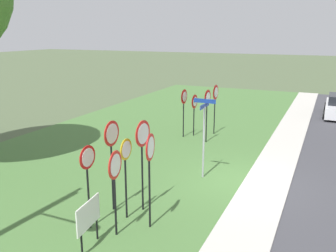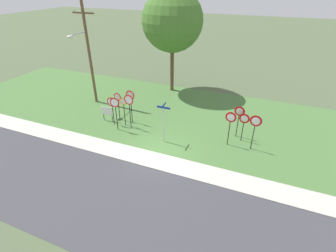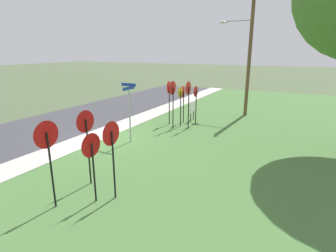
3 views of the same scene
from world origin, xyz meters
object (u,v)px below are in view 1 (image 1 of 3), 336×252
yield_sign_far_right (184,102)px  stop_sign_center_tall (143,145)px  stop_sign_far_center (150,160)px  stop_sign_far_left (88,170)px  yield_sign_near_left (208,103)px  stop_sign_near_right (112,146)px  yield_sign_near_right (216,97)px  stop_sign_near_left (126,162)px  notice_board (88,217)px  yield_sign_far_left (195,105)px  stop_sign_far_right (115,175)px  street_name_post (204,132)px

yield_sign_far_right → stop_sign_center_tall: bearing=-164.4°
stop_sign_far_center → stop_sign_far_left: bearing=106.0°
stop_sign_far_left → yield_sign_near_left: 9.07m
yield_sign_far_right → stop_sign_near_right: bearing=-170.5°
yield_sign_near_right → yield_sign_near_left: bearing=-173.6°
stop_sign_near_left → notice_board: stop_sign_near_left is taller
yield_sign_near_left → yield_sign_far_left: 1.30m
stop_sign_near_right → stop_sign_far_right: stop_sign_near_right is taller
notice_board → street_name_post: bearing=-18.2°
yield_sign_near_right → notice_board: yield_sign_near_right is taller
stop_sign_far_left → yield_sign_far_left: 9.90m
stop_sign_near_right → stop_sign_center_tall: (0.35, -0.83, 0.02)m
stop_sign_center_tall → yield_sign_far_left: 8.47m
stop_sign_near_left → yield_sign_near_left: (8.15, 0.29, 0.24)m
notice_board → yield_sign_near_left: bearing=-5.8°
stop_sign_far_center → stop_sign_far_right: (-0.73, 0.63, -0.25)m
stop_sign_center_tall → yield_sign_near_left: (7.52, 0.49, -0.11)m
stop_sign_center_tall → stop_sign_near_right: bearing=115.5°
yield_sign_far_left → notice_board: bearing=-169.7°
stop_sign_near_left → yield_sign_near_right: bearing=1.0°
stop_sign_near_right → yield_sign_far_right: (8.26, 1.02, -0.19)m
notice_board → stop_sign_far_left: bearing=27.4°
yield_sign_far_right → street_name_post: (-4.72, -2.65, -0.09)m
stop_sign_far_center → yield_sign_far_left: (9.15, 2.10, -0.36)m
stop_sign_far_left → stop_sign_far_center: (0.73, -1.49, 0.25)m
stop_sign_far_left → stop_sign_far_right: (-0.01, -0.85, 0.01)m
yield_sign_far_left → street_name_post: 5.63m
yield_sign_far_right → notice_board: yield_sign_far_right is taller
yield_sign_near_left → stop_sign_far_right: bearing=-171.4°
stop_sign_far_left → stop_sign_center_tall: bearing=-27.5°
yield_sign_near_right → yield_sign_far_right: (-1.22, 1.27, -0.12)m
stop_sign_far_center → yield_sign_near_left: 8.41m
yield_sign_near_left → street_name_post: bearing=-158.0°
stop_sign_center_tall → yield_sign_far_right: 8.12m
stop_sign_far_left → notice_board: stop_sign_far_left is taller
stop_sign_near_right → stop_sign_center_tall: size_ratio=0.99×
stop_sign_near_left → yield_sign_far_left: stop_sign_near_left is taller
stop_sign_near_right → yield_sign_near_right: bearing=-1.6°
yield_sign_far_left → notice_board: yield_sign_far_left is taller
stop_sign_near_left → street_name_post: size_ratio=0.81×
stop_sign_far_left → yield_sign_near_right: 10.67m
yield_sign_far_left → stop_sign_near_left: bearing=-168.0°
stop_sign_far_right → stop_sign_far_center: bearing=-48.2°
stop_sign_far_left → street_name_post: (4.72, -1.64, 0.05)m
stop_sign_far_right → yield_sign_near_right: 10.69m
stop_sign_far_center → stop_sign_center_tall: (0.82, 0.66, 0.10)m
stop_sign_far_center → yield_sign_far_right: (8.72, 2.51, -0.11)m
yield_sign_near_right → street_name_post: bearing=-163.7°
stop_sign_far_center → yield_sign_near_right: 10.01m
stop_sign_far_right → yield_sign_far_right: size_ratio=0.95×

